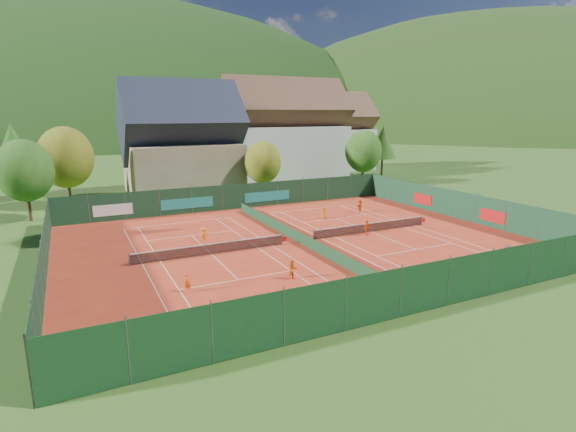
# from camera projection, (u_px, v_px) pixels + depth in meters

# --- Properties ---
(ground) EXTENTS (600.00, 600.00, 0.00)m
(ground) POSITION_uv_depth(u_px,v_px,m) (298.00, 242.00, 40.27)
(ground) COLOR #2D5219
(ground) RESTS_ON ground
(clay_pad) EXTENTS (40.00, 32.00, 0.01)m
(clay_pad) POSITION_uv_depth(u_px,v_px,m) (298.00, 242.00, 40.27)
(clay_pad) COLOR #B42F1A
(clay_pad) RESTS_ON ground
(court_markings_left) EXTENTS (11.03, 23.83, 0.00)m
(court_markings_left) POSITION_uv_depth(u_px,v_px,m) (211.00, 254.00, 36.82)
(court_markings_left) COLOR white
(court_markings_left) RESTS_ON ground
(court_markings_right) EXTENTS (11.03, 23.83, 0.00)m
(court_markings_right) POSITION_uv_depth(u_px,v_px,m) (371.00, 232.00, 43.70)
(court_markings_right) COLOR white
(court_markings_right) RESTS_ON ground
(tennis_net_left) EXTENTS (13.30, 0.10, 1.02)m
(tennis_net_left) POSITION_uv_depth(u_px,v_px,m) (213.00, 248.00, 36.78)
(tennis_net_left) COLOR #59595B
(tennis_net_left) RESTS_ON ground
(tennis_net_right) EXTENTS (13.30, 0.10, 1.02)m
(tennis_net_right) POSITION_uv_depth(u_px,v_px,m) (372.00, 227.00, 43.66)
(tennis_net_right) COLOR #59595B
(tennis_net_right) RESTS_ON ground
(court_divider) EXTENTS (0.03, 28.80, 1.00)m
(court_divider) POSITION_uv_depth(u_px,v_px,m) (298.00, 237.00, 40.15)
(court_divider) COLOR #153B20
(court_divider) RESTS_ON ground
(fence_north) EXTENTS (40.00, 0.10, 3.00)m
(fence_north) POSITION_uv_depth(u_px,v_px,m) (233.00, 197.00, 53.72)
(fence_north) COLOR #13351E
(fence_north) RESTS_ON ground
(fence_south) EXTENTS (40.00, 0.04, 3.00)m
(fence_south) POSITION_uv_depth(u_px,v_px,m) (425.00, 287.00, 25.94)
(fence_south) COLOR #153A1C
(fence_south) RESTS_ON ground
(fence_west) EXTENTS (0.04, 32.00, 3.00)m
(fence_west) POSITION_uv_depth(u_px,v_px,m) (44.00, 257.00, 31.33)
(fence_west) COLOR #133520
(fence_west) RESTS_ON ground
(fence_east) EXTENTS (0.09, 32.00, 3.00)m
(fence_east) POSITION_uv_depth(u_px,v_px,m) (461.00, 206.00, 48.57)
(fence_east) COLOR #153A23
(fence_east) RESTS_ON ground
(chalet) EXTENTS (16.20, 12.00, 16.00)m
(chalet) POSITION_uv_depth(u_px,v_px,m) (182.00, 147.00, 63.70)
(chalet) COLOR tan
(chalet) RESTS_ON ground
(hotel_block_a) EXTENTS (21.60, 11.00, 17.25)m
(hotel_block_a) POSITION_uv_depth(u_px,v_px,m) (284.00, 136.00, 76.95)
(hotel_block_a) COLOR silver
(hotel_block_a) RESTS_ON ground
(hotel_block_b) EXTENTS (17.28, 10.00, 15.50)m
(hotel_block_b) POSITION_uv_depth(u_px,v_px,m) (330.00, 136.00, 90.13)
(hotel_block_b) COLOR silver
(hotel_block_b) RESTS_ON ground
(tree_west_front) EXTENTS (5.72, 5.72, 8.69)m
(tree_west_front) POSITION_uv_depth(u_px,v_px,m) (25.00, 171.00, 47.07)
(tree_west_front) COLOR #4E351B
(tree_west_front) RESTS_ON ground
(tree_west_mid) EXTENTS (6.44, 6.44, 9.78)m
(tree_west_mid) POSITION_uv_depth(u_px,v_px,m) (66.00, 158.00, 53.89)
(tree_west_mid) COLOR #4B2D1A
(tree_west_mid) RESTS_ON ground
(tree_west_back) EXTENTS (5.60, 5.60, 10.00)m
(tree_west_back) POSITION_uv_depth(u_px,v_px,m) (13.00, 149.00, 58.15)
(tree_west_back) COLOR #432B18
(tree_west_back) RESTS_ON ground
(tree_center) EXTENTS (5.01, 5.01, 7.60)m
(tree_center) POSITION_uv_depth(u_px,v_px,m) (263.00, 162.00, 61.01)
(tree_center) COLOR #4D2C1B
(tree_center) RESTS_ON ground
(tree_east_front) EXTENTS (5.72, 5.72, 8.69)m
(tree_east_front) POSITION_uv_depth(u_px,v_px,m) (363.00, 151.00, 70.35)
(tree_east_front) COLOR #442E18
(tree_east_front) RESTS_ON ground
(tree_east_mid) EXTENTS (5.04, 5.04, 9.00)m
(tree_east_mid) POSITION_uv_depth(u_px,v_px,m) (383.00, 142.00, 81.49)
(tree_east_mid) COLOR #4D2D1B
(tree_east_mid) RESTS_ON ground
(tree_east_back) EXTENTS (7.15, 7.15, 10.86)m
(tree_east_back) POSITION_uv_depth(u_px,v_px,m) (323.00, 137.00, 84.89)
(tree_east_back) COLOR #483119
(tree_east_back) RESTS_ON ground
(mountain_backdrop) EXTENTS (820.00, 530.00, 242.00)m
(mountain_backdrop) POSITION_uv_depth(u_px,v_px,m) (159.00, 200.00, 265.59)
(mountain_backdrop) COLOR black
(mountain_backdrop) RESTS_ON ground
(ball_hopper) EXTENTS (0.34, 0.34, 0.80)m
(ball_hopper) POSITION_uv_depth(u_px,v_px,m) (508.00, 248.00, 36.68)
(ball_hopper) COLOR slate
(ball_hopper) RESTS_ON ground
(loose_ball_0) EXTENTS (0.07, 0.07, 0.07)m
(loose_ball_0) POSITION_uv_depth(u_px,v_px,m) (190.00, 290.00, 29.43)
(loose_ball_0) COLOR #CCD833
(loose_ball_0) RESTS_ON ground
(loose_ball_1) EXTENTS (0.07, 0.07, 0.07)m
(loose_ball_1) POSITION_uv_depth(u_px,v_px,m) (414.00, 256.00, 36.36)
(loose_ball_1) COLOR #CCD833
(loose_ball_1) RESTS_ON ground
(loose_ball_2) EXTENTS (0.07, 0.07, 0.07)m
(loose_ball_2) POSITION_uv_depth(u_px,v_px,m) (281.00, 235.00, 42.38)
(loose_ball_2) COLOR #CCD833
(loose_ball_2) RESTS_ON ground
(loose_ball_3) EXTENTS (0.07, 0.07, 0.07)m
(loose_ball_3) POSITION_uv_depth(u_px,v_px,m) (252.00, 228.00, 45.02)
(loose_ball_3) COLOR #CCD833
(loose_ball_3) RESTS_ON ground
(loose_ball_4) EXTENTS (0.07, 0.07, 0.07)m
(loose_ball_4) POSITION_uv_depth(u_px,v_px,m) (377.00, 236.00, 42.29)
(loose_ball_4) COLOR #CCD833
(loose_ball_4) RESTS_ON ground
(player_left_near) EXTENTS (0.51, 0.38, 1.30)m
(player_left_near) POSITION_uv_depth(u_px,v_px,m) (188.00, 283.00, 28.98)
(player_left_near) COLOR orange
(player_left_near) RESTS_ON ground
(player_left_mid) EXTENTS (0.74, 0.59, 1.45)m
(player_left_mid) POSITION_uv_depth(u_px,v_px,m) (293.00, 269.00, 31.16)
(player_left_mid) COLOR orange
(player_left_mid) RESTS_ON ground
(player_left_far) EXTENTS (1.04, 0.74, 1.46)m
(player_left_far) POSITION_uv_depth(u_px,v_px,m) (204.00, 235.00, 39.87)
(player_left_far) COLOR orange
(player_left_far) RESTS_ON ground
(player_right_near) EXTENTS (0.94, 0.68, 1.48)m
(player_right_near) POSITION_uv_depth(u_px,v_px,m) (367.00, 228.00, 42.36)
(player_right_near) COLOR #DC4E13
(player_right_near) RESTS_ON ground
(player_right_far_a) EXTENTS (0.75, 0.64, 1.30)m
(player_right_far_a) POSITION_uv_depth(u_px,v_px,m) (324.00, 213.00, 49.05)
(player_right_far_a) COLOR orange
(player_right_far_a) RESTS_ON ground
(player_right_far_b) EXTENTS (1.46, 1.14, 1.55)m
(player_right_far_b) POSITION_uv_depth(u_px,v_px,m) (360.00, 206.00, 52.02)
(player_right_far_b) COLOR #CF5612
(player_right_far_b) RESTS_ON ground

